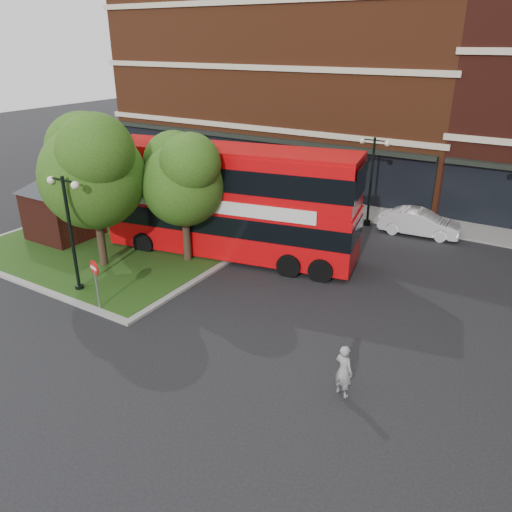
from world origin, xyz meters
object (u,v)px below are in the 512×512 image
Objects in this scene: car_white at (419,223)px; car_silver at (241,190)px; bus at (230,195)px; woman at (344,371)px.

car_silver is at bearing 84.19° from car_white.
car_white is at bearing -87.28° from car_silver.
bus is 11.57m from woman.
woman reaches higher than car_white.
woman is at bearing -135.22° from car_silver.
woman is 0.40× the size of car_white.
bus is 2.95× the size of car_white.
bus is at bearing -18.15° from woman.
woman is 14.78m from car_white.
woman is (8.88, -7.08, -2.21)m from bus.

